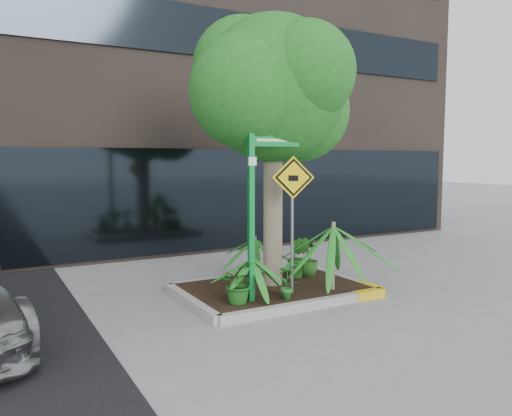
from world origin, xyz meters
TOP-DOWN VIEW (x-y plane):
  - ground at (0.00, 0.00)m, footprint 80.00×80.00m
  - planter at (0.23, 0.27)m, footprint 3.35×2.36m
  - tree at (0.27, 0.44)m, footprint 3.35×2.97m
  - palm_front at (1.00, -0.41)m, footprint 1.35×1.35m
  - palm_left at (-0.49, -0.20)m, footprint 0.78×0.78m
  - palm_back at (0.32, 1.20)m, footprint 0.87×0.87m
  - shrub_a at (-0.86, -0.36)m, footprint 0.80×0.80m
  - shrub_b at (1.21, 0.64)m, footprint 0.58×0.58m
  - shrub_c at (-0.04, -0.55)m, footprint 0.34×0.34m
  - shrub_d at (0.99, 0.64)m, footprint 0.62×0.62m
  - street_sign_post at (-0.53, -0.29)m, footprint 0.93×0.95m
  - cattle_sign at (0.24, -0.26)m, footprint 0.67×0.29m

SIDE VIEW (x-z plane):
  - ground at x=0.00m, z-range 0.00..0.00m
  - planter at x=0.23m, z-range 0.03..0.18m
  - shrub_c at x=-0.04m, z-range 0.15..0.80m
  - shrub_a at x=-0.86m, z-range 0.15..0.81m
  - shrub_b at x=1.21m, z-range 0.15..0.89m
  - shrub_d at x=0.99m, z-range 0.15..0.95m
  - palm_left at x=-0.49m, z-range 0.36..1.23m
  - palm_back at x=0.32m, z-range 0.39..1.35m
  - palm_front at x=1.00m, z-range 0.52..2.02m
  - cattle_sign at x=0.24m, z-range 0.56..2.90m
  - street_sign_post at x=-0.53m, z-range 0.37..3.50m
  - tree at x=0.27m, z-range 1.16..6.18m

